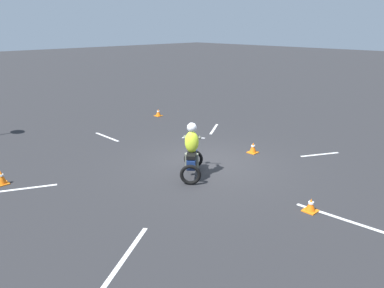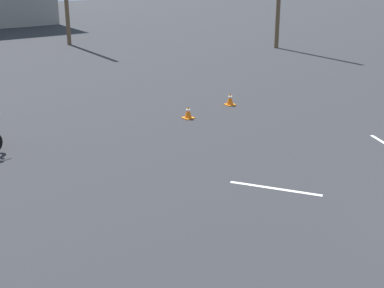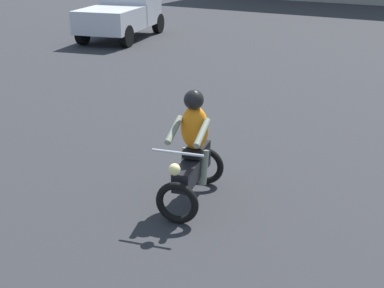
{
  "view_description": "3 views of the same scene",
  "coord_description": "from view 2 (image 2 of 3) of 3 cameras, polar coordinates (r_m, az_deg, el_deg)",
  "views": [
    {
      "loc": [
        -7.72,
        8.33,
        4.33
      ],
      "look_at": [
        -0.32,
        1.05,
        1.0
      ],
      "focal_mm": 35.0,
      "sensor_mm": 36.0,
      "label": 1
    },
    {
      "loc": [
        -10.33,
        -2.73,
        4.81
      ],
      "look_at": [
        -3.51,
        6.25,
        0.9
      ],
      "focal_mm": 50.0,
      "sensor_mm": 36.0,
      "label": 2
    },
    {
      "loc": [
        -3.25,
        5.42,
        3.6
      ],
      "look_at": [
        -6.69,
        11.45,
        0.9
      ],
      "focal_mm": 50.0,
      "sensor_mm": 36.0,
      "label": 3
    }
  ],
  "objects": [
    {
      "name": "traffic_cone_near_right",
      "position": [
        18.66,
        4.08,
        4.79
      ],
      "size": [
        0.32,
        0.32,
        0.43
      ],
      "color": "orange",
      "rests_on": "ground"
    },
    {
      "name": "traffic_cone_near_left",
      "position": [
        17.02,
        -0.41,
        3.39
      ],
      "size": [
        0.32,
        0.32,
        0.41
      ],
      "color": "orange",
      "rests_on": "ground"
    },
    {
      "name": "lane_stripe_nw",
      "position": [
        12.01,
        8.86,
        -4.71
      ],
      "size": [
        1.16,
        1.82,
        0.01
      ],
      "primitive_type": "cube",
      "rotation": [
        0.0,
        0.0,
        3.69
      ],
      "color": "silver",
      "rests_on": "ground"
    }
  ]
}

